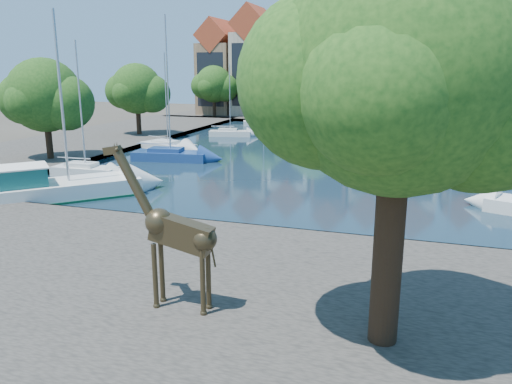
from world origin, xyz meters
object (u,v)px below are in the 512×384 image
(plane_tree, at_px, (405,78))
(giraffe_statue, at_px, (173,232))
(motorsailer, at_px, (41,187))
(sailboat_left_a, at_px, (86,169))

(plane_tree, bearing_deg, giraffe_statue, 179.49)
(motorsailer, bearing_deg, giraffe_statue, -36.74)
(motorsailer, xyz_separation_m, sailboat_left_a, (-1.75, 6.76, -0.28))
(giraffe_statue, relative_size, motorsailer, 0.46)
(motorsailer, height_order, sailboat_left_a, motorsailer)
(plane_tree, relative_size, giraffe_statue, 2.08)
(giraffe_statue, height_order, sailboat_left_a, sailboat_left_a)
(giraffe_statue, distance_m, motorsailer, 18.02)
(plane_tree, distance_m, motorsailer, 24.43)
(motorsailer, bearing_deg, plane_tree, -27.29)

